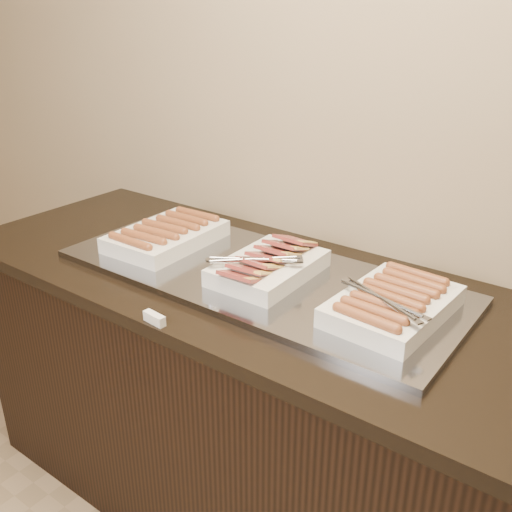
{
  "coord_description": "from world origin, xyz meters",
  "views": [
    {
      "loc": [
        0.87,
        0.93,
        1.63
      ],
      "look_at": [
        -0.02,
        2.13,
        0.97
      ],
      "focal_mm": 40.0,
      "sensor_mm": 36.0,
      "label": 1
    }
  ],
  "objects": [
    {
      "name": "dish_right",
      "position": [
        0.4,
        2.13,
        0.95
      ],
      "size": [
        0.27,
        0.36,
        0.08
      ],
      "rotation": [
        0.0,
        0.0,
        -0.05
      ],
      "color": "silver",
      "rests_on": "warming_tray"
    },
    {
      "name": "warming_tray",
      "position": [
        -0.02,
        2.13,
        0.91
      ],
      "size": [
        1.2,
        0.5,
        0.02
      ],
      "primitive_type": "cube",
      "color": "gray",
      "rests_on": "counter"
    },
    {
      "name": "counter",
      "position": [
        0.0,
        2.13,
        0.45
      ],
      "size": [
        2.06,
        0.76,
        0.9
      ],
      "color": "black",
      "rests_on": "ground"
    },
    {
      "name": "dish_left",
      "position": [
        -0.38,
        2.13,
        0.95
      ],
      "size": [
        0.26,
        0.37,
        0.07
      ],
      "rotation": [
        0.0,
        0.0,
        0.04
      ],
      "color": "silver",
      "rests_on": "warming_tray"
    },
    {
      "name": "dish_center",
      "position": [
        0.02,
        2.13,
        0.95
      ],
      "size": [
        0.25,
        0.35,
        0.09
      ],
      "rotation": [
        0.0,
        0.0,
        0.02
      ],
      "color": "silver",
      "rests_on": "warming_tray"
    },
    {
      "name": "label_holder",
      "position": [
        -0.07,
        1.77,
        0.91
      ],
      "size": [
        0.07,
        0.03,
        0.03
      ],
      "primitive_type": "cube",
      "rotation": [
        0.0,
        0.0,
        -0.09
      ],
      "color": "silver",
      "rests_on": "counter"
    }
  ]
}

